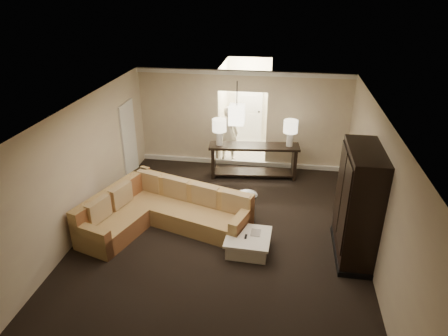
% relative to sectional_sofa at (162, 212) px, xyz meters
% --- Properties ---
extents(ground, '(8.00, 8.00, 0.00)m').
position_rel_sectional_sofa_xyz_m(ground, '(1.36, -0.39, -0.36)').
color(ground, black).
rests_on(ground, ground).
extents(wall_back, '(6.00, 0.04, 2.80)m').
position_rel_sectional_sofa_xyz_m(wall_back, '(1.36, 3.61, 1.04)').
color(wall_back, '#C3AD93').
rests_on(wall_back, ground).
extents(wall_left, '(0.04, 8.00, 2.80)m').
position_rel_sectional_sofa_xyz_m(wall_left, '(-1.64, -0.39, 1.04)').
color(wall_left, '#C3AD93').
rests_on(wall_left, ground).
extents(wall_right, '(0.04, 8.00, 2.80)m').
position_rel_sectional_sofa_xyz_m(wall_right, '(4.36, -0.39, 1.04)').
color(wall_right, '#C3AD93').
rests_on(wall_right, ground).
extents(ceiling, '(6.00, 8.00, 0.02)m').
position_rel_sectional_sofa_xyz_m(ceiling, '(1.36, -0.39, 2.44)').
color(ceiling, white).
rests_on(ceiling, wall_back).
extents(crown_molding, '(6.00, 0.10, 0.12)m').
position_rel_sectional_sofa_xyz_m(crown_molding, '(1.36, 3.56, 2.37)').
color(crown_molding, silver).
rests_on(crown_molding, wall_back).
extents(baseboard, '(6.00, 0.10, 0.12)m').
position_rel_sectional_sofa_xyz_m(baseboard, '(1.36, 3.56, -0.30)').
color(baseboard, silver).
rests_on(baseboard, ground).
extents(side_door, '(0.05, 0.90, 2.10)m').
position_rel_sectional_sofa_xyz_m(side_door, '(-1.61, 2.41, 0.69)').
color(side_door, white).
rests_on(side_door, ground).
extents(foyer, '(1.44, 2.02, 2.80)m').
position_rel_sectional_sofa_xyz_m(foyer, '(1.36, 4.95, 0.94)').
color(foyer, beige).
rests_on(foyer, ground).
extents(sectional_sofa, '(3.61, 2.60, 0.91)m').
position_rel_sectional_sofa_xyz_m(sectional_sofa, '(0.00, 0.00, 0.00)').
color(sectional_sofa, brown).
rests_on(sectional_sofa, ground).
extents(coffee_table, '(0.92, 0.92, 0.37)m').
position_rel_sectional_sofa_xyz_m(coffee_table, '(1.98, -0.59, -0.18)').
color(coffee_table, white).
rests_on(coffee_table, ground).
extents(console_table, '(2.50, 0.82, 0.95)m').
position_rel_sectional_sofa_xyz_m(console_table, '(1.79, 2.81, 0.20)').
color(console_table, black).
rests_on(console_table, ground).
extents(armoire, '(0.68, 1.58, 2.27)m').
position_rel_sectional_sofa_xyz_m(armoire, '(4.05, -0.35, 0.73)').
color(armoire, black).
rests_on(armoire, ground).
extents(drink_table, '(0.48, 0.48, 0.60)m').
position_rel_sectional_sofa_xyz_m(drink_table, '(1.82, 0.69, 0.06)').
color(drink_table, black).
rests_on(drink_table, ground).
extents(table_lamp_left, '(0.38, 0.38, 0.72)m').
position_rel_sectional_sofa_xyz_m(table_lamp_left, '(0.84, 2.70, 1.07)').
color(table_lamp_left, silver).
rests_on(table_lamp_left, console_table).
extents(table_lamp_right, '(0.38, 0.38, 0.72)m').
position_rel_sectional_sofa_xyz_m(table_lamp_right, '(2.73, 2.91, 1.07)').
color(table_lamp_right, silver).
rests_on(table_lamp_right, console_table).
extents(pendant_light, '(0.38, 0.38, 1.09)m').
position_rel_sectional_sofa_xyz_m(pendant_light, '(1.36, 2.31, 1.59)').
color(pendant_light, black).
rests_on(pendant_light, ceiling).
extents(person, '(0.74, 0.55, 1.86)m').
position_rel_sectional_sofa_xyz_m(person, '(0.91, 3.91, 0.56)').
color(person, beige).
rests_on(person, ground).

